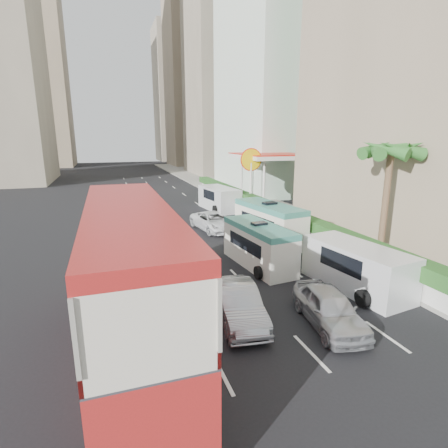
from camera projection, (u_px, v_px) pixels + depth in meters
name	position (u px, v px, depth m)	size (l,w,h in m)	color
ground_plane	(292.00, 322.00, 13.82)	(200.00, 200.00, 0.00)	black
double_decker_bus	(132.00, 282.00, 11.35)	(2.50, 11.00, 5.06)	#B2211F
car_silver_lane_a	(238.00, 320.00, 14.01)	(1.53, 4.39, 1.45)	#ACAFB3
car_silver_lane_b	(328.00, 325.00, 13.64)	(1.71, 4.25, 1.45)	#ACAFB3
van_asset	(214.00, 230.00, 27.69)	(2.32, 5.03, 1.40)	silver
minibus_near	(259.00, 245.00, 19.72)	(1.81, 5.43, 2.41)	silver
minibus_far	(269.00, 223.00, 24.18)	(2.03, 6.08, 2.69)	silver
panel_van_near	(356.00, 267.00, 16.74)	(2.15, 5.37, 2.15)	silver
panel_van_far	(219.00, 199.00, 35.30)	(2.27, 5.66, 2.27)	silver
sidewalk	(253.00, 201.00, 39.59)	(6.00, 120.00, 0.18)	#99968C
kerb_wall	(274.00, 219.00, 28.46)	(0.30, 44.00, 1.00)	silver
hedge	(275.00, 209.00, 28.25)	(1.10, 44.00, 0.70)	#2D6626
palm_tree	(385.00, 208.00, 19.10)	(0.36, 0.36, 6.40)	brown
shell_station	(269.00, 180.00, 37.42)	(6.50, 8.00, 5.50)	silver
tower_mid	(231.00, 42.00, 66.75)	(16.00, 16.00, 50.00)	gray
tower_far_a	(195.00, 78.00, 89.24)	(14.00, 14.00, 44.00)	tan
tower_far_b	(178.00, 96.00, 109.96)	(14.00, 14.00, 40.00)	gray
tower_left_b	(30.00, 70.00, 84.28)	(16.00, 16.00, 46.00)	tan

